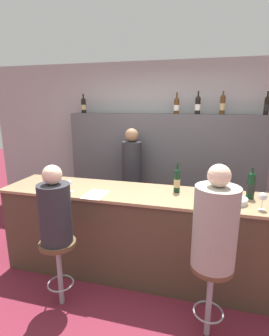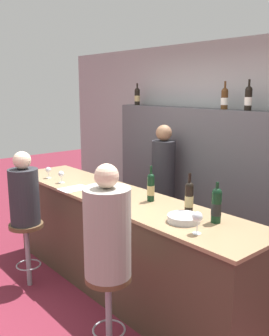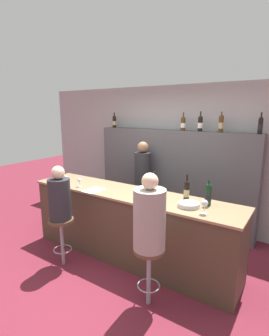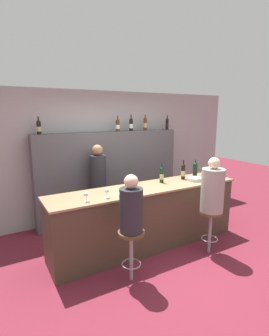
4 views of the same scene
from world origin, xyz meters
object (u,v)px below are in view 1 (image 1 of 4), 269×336
at_px(wine_bottle_counter_0, 177,180).
at_px(bartender, 132,184).
at_px(wine_bottle_counter_2, 251,185).
at_px(wine_glass_1, 69,183).
at_px(wine_glass_2, 263,197).
at_px(bar_stool_right, 211,281).
at_px(wine_bottle_backbar_2, 198,105).
at_px(wine_bottle_backbar_3, 223,104).
at_px(wine_bottle_backbar_0, 84,105).
at_px(wine_glass_0, 46,182).
at_px(wine_bottle_backbar_1, 177,106).
at_px(metal_bowl, 234,200).
at_px(guest_seated_right, 215,224).
at_px(guest_seated_left, 55,210).
at_px(wine_bottle_backbar_4, 267,105).
at_px(wine_bottle_counter_1, 222,183).
at_px(bar_stool_left, 59,256).

xyz_separation_m(wine_bottle_counter_0, bartender, (-0.77, 0.93, -0.39)).
distance_m(wine_bottle_counter_2, wine_glass_1, 1.91).
xyz_separation_m(wine_glass_2, bar_stool_right, (-0.42, -0.49, -0.60)).
bearing_deg(wine_glass_1, wine_bottle_backbar_2, 51.13).
relative_size(wine_bottle_backbar_2, wine_bottle_backbar_3, 1.01).
bearing_deg(wine_glass_1, wine_bottle_counter_0, 14.30).
distance_m(wine_bottle_backbar_0, wine_glass_0, 1.80).
height_order(wine_bottle_backbar_2, wine_glass_2, wine_bottle_backbar_2).
height_order(wine_bottle_backbar_3, wine_glass_0, wine_bottle_backbar_3).
height_order(wine_bottle_backbar_1, metal_bowl, wine_bottle_backbar_1).
bearing_deg(guest_seated_right, wine_glass_2, 49.28).
height_order(wine_bottle_backbar_2, guest_seated_left, wine_bottle_backbar_2).
height_order(wine_bottle_backbar_4, guest_seated_left, wine_bottle_backbar_4).
relative_size(wine_bottle_counter_1, wine_bottle_backbar_3, 1.06).
bearing_deg(wine_bottle_backbar_4, wine_bottle_backbar_0, 180.00).
bearing_deg(wine_glass_2, wine_bottle_backbar_4, 80.85).
xyz_separation_m(wine_bottle_backbar_2, metal_bowl, (0.44, -1.47, -0.90)).
bearing_deg(wine_bottle_backbar_4, bar_stool_right, -108.07).
bearing_deg(wine_bottle_backbar_4, bartender, -168.73).
height_order(wine_bottle_backbar_4, guest_seated_right, wine_bottle_backbar_4).
bearing_deg(metal_bowl, wine_glass_1, -176.24).
relative_size(metal_bowl, guest_seated_right, 0.31).
relative_size(wine_glass_2, guest_seated_left, 0.22).
xyz_separation_m(guest_seated_right, bartender, (-1.15, 1.70, -0.29)).
height_order(bar_stool_right, guest_seated_right, guest_seated_right).
height_order(wine_bottle_backbar_3, guest_seated_right, wine_bottle_backbar_3).
height_order(wine_bottle_backbar_3, bar_stool_left, wine_bottle_backbar_3).
xyz_separation_m(wine_bottle_backbar_0, guest_seated_right, (2.07, -2.07, -0.88)).
bearing_deg(wine_bottle_backbar_2, guest_seated_left, -119.30).
bearing_deg(bar_stool_right, wine_bottle_counter_1, 83.82).
distance_m(wine_bottle_backbar_3, bar_stool_left, 2.92).
relative_size(bar_stool_right, bartender, 0.43).
relative_size(guest_seated_right, bartender, 0.52).
xyz_separation_m(wine_glass_1, guest_seated_right, (1.52, -0.49, -0.06)).
relative_size(wine_bottle_backbar_1, wine_bottle_backbar_2, 0.96).
height_order(wine_glass_2, guest_seated_left, guest_seated_left).
bearing_deg(wine_bottle_backbar_2, bar_stool_left, -119.30).
height_order(wine_bottle_counter_2, wine_bottle_backbar_0, wine_bottle_backbar_0).
height_order(wine_bottle_counter_1, bar_stool_right, wine_bottle_counter_1).
distance_m(wine_glass_1, wine_glass_2, 1.94).
xyz_separation_m(wine_bottle_counter_0, wine_bottle_backbar_1, (-0.17, 1.29, 0.78)).
bearing_deg(wine_glass_2, wine_glass_0, 180.00).
bearing_deg(bartender, guest_seated_left, -98.58).
height_order(wine_bottle_counter_0, wine_glass_1, wine_bottle_counter_0).
relative_size(wine_bottle_backbar_3, bar_stool_left, 0.48).
distance_m(wine_bottle_backbar_2, wine_glass_0, 2.38).
relative_size(wine_bottle_backbar_2, guest_seated_left, 0.44).
bearing_deg(wine_bottle_backbar_1, wine_glass_1, -121.42).
relative_size(wine_glass_2, bartender, 0.10).
xyz_separation_m(wine_bottle_counter_2, wine_glass_1, (-1.89, -0.29, -0.05)).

